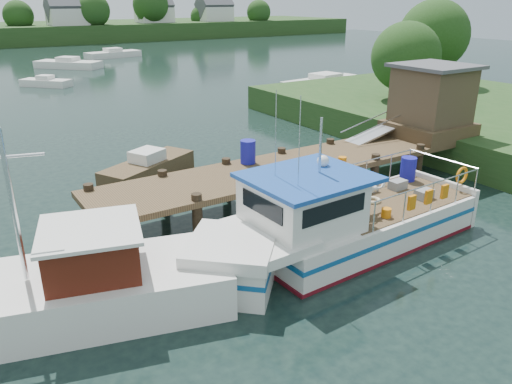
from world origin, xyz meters
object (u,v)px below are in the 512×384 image
lobster_boat (334,224)px  moored_far (113,54)px  moored_b (46,82)px  dock (389,124)px  moored_rowboat (148,169)px  moored_d (68,64)px  moored_c (325,83)px  work_boat (52,292)px

lobster_boat → moored_far: size_ratio=1.45×
lobster_boat → moored_b: bearing=89.0°
dock → moored_b: dock is taller
dock → moored_rowboat: size_ratio=3.65×
moored_b → moored_d: size_ratio=0.61×
moored_far → moored_d: bearing=-158.7°
moored_b → moored_c: moored_c is taller
dock → moored_b: bearing=102.8°
lobster_boat → work_boat: size_ratio=1.18×
dock → moored_d: 43.56m
moored_c → moored_d: size_ratio=1.22×
moored_b → moored_d: 12.24m
dock → moored_c: (12.18, 18.30, -1.78)m
dock → work_boat: (-14.13, -3.08, -1.50)m
work_boat → moored_b: (6.85, 35.17, -0.39)m
dock → moored_b: (-7.28, 32.09, -1.89)m
moored_c → moored_rowboat: bearing=-144.9°
moored_b → lobster_boat: bearing=-76.4°
moored_far → moored_d: (-7.39, -7.69, 0.01)m
moored_far → moored_rowboat: bearing=-131.0°
moored_d → moored_c: bearing=-72.6°
moored_far → moored_b: moored_far is taller
dock → moored_rowboat: 10.15m
work_boat → moored_b: work_boat is taller
moored_rowboat → dock: bearing=-27.2°
lobster_boat → moored_d: size_ratio=1.54×
moored_b → moored_far: bearing=70.0°
moored_b → moored_c: 23.85m
lobster_boat → moored_d: bearing=83.1°
moored_far → moored_c: (7.45, -32.83, 0.03)m
dock → moored_far: 51.37m
lobster_boat → moored_c: lobster_boat is taller
work_boat → moored_rowboat: (5.46, 8.04, -0.27)m
moored_b → moored_c: bearing=-23.1°
work_boat → moored_rowboat: work_boat is taller
moored_c → moored_d: (-14.84, 25.14, -0.02)m
moored_rowboat → moored_far: 48.06m
dock → work_boat: size_ratio=1.88×
lobster_boat → moored_rowboat: size_ratio=2.29×
moored_c → dock: bearing=-121.2°
work_boat → moored_b: bearing=94.5°
moored_c → lobster_boat: bearing=-127.3°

